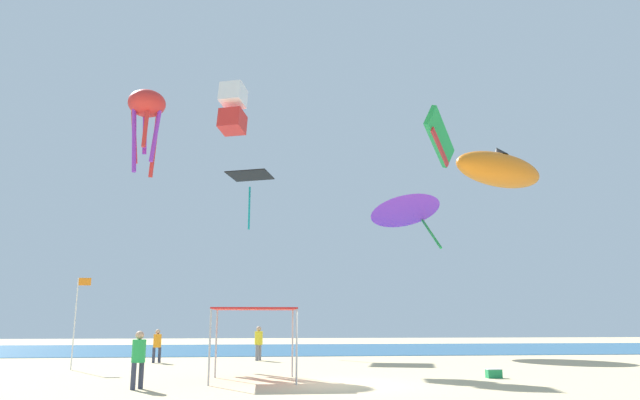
% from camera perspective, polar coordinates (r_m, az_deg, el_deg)
% --- Properties ---
extents(ground, '(110.00, 110.00, 0.10)m').
position_cam_1_polar(ground, '(20.91, 1.37, -17.95)').
color(ground, '#D1BA8C').
extents(ocean_strip, '(110.00, 18.81, 0.03)m').
position_cam_1_polar(ocean_strip, '(46.29, -2.58, -14.53)').
color(ocean_strip, '#28608C').
rests_on(ocean_strip, ground).
extents(canopy_tent, '(3.08, 2.91, 2.64)m').
position_cam_1_polar(canopy_tent, '(22.19, -6.47, -10.94)').
color(canopy_tent, '#B2B2B7').
rests_on(canopy_tent, ground).
extents(person_near_tent, '(0.45, 0.46, 1.87)m').
position_cam_1_polar(person_near_tent, '(33.45, -6.09, -13.63)').
color(person_near_tent, slate).
rests_on(person_near_tent, ground).
extents(person_leftmost, '(0.43, 0.41, 1.73)m').
position_cam_1_polar(person_leftmost, '(32.61, -15.80, -13.46)').
color(person_leftmost, '#33384C').
rests_on(person_leftmost, ground).
extents(person_central, '(0.44, 0.44, 1.84)m').
position_cam_1_polar(person_central, '(20.34, -17.51, -14.40)').
color(person_central, '#33384C').
rests_on(person_central, ground).
extents(banner_flag, '(0.61, 0.06, 4.13)m').
position_cam_1_polar(banner_flag, '(29.22, -22.93, -10.39)').
color(banner_flag, silver).
rests_on(banner_flag, ground).
extents(cooler_box, '(0.57, 0.37, 0.35)m').
position_cam_1_polar(cooler_box, '(24.23, 16.81, -16.10)').
color(cooler_box, '#1E8C4C').
rests_on(cooler_box, ground).
extents(kite_box_white, '(1.93, 2.05, 3.32)m').
position_cam_1_polar(kite_box_white, '(38.02, -8.62, 8.94)').
color(kite_box_white, white).
extents(kite_parafoil_green, '(4.34, 5.67, 4.10)m').
position_cam_1_polar(kite_parafoil_green, '(50.96, 11.76, 5.99)').
color(kite_parafoil_green, green).
extents(kite_delta_purple, '(6.49, 6.50, 4.39)m').
position_cam_1_polar(kite_delta_purple, '(42.08, 8.31, -0.59)').
color(kite_delta_purple, purple).
extents(kite_octopus_red, '(2.79, 2.79, 5.50)m').
position_cam_1_polar(kite_octopus_red, '(38.43, -16.78, 8.72)').
color(kite_octopus_red, red).
extents(kite_inflatable_orange, '(8.10, 6.00, 3.17)m').
position_cam_1_polar(kite_inflatable_orange, '(39.59, 17.33, 2.89)').
color(kite_inflatable_orange, orange).
extents(kite_diamond_black, '(3.68, 3.68, 4.15)m').
position_cam_1_polar(kite_diamond_black, '(43.16, -6.94, 2.14)').
color(kite_diamond_black, black).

